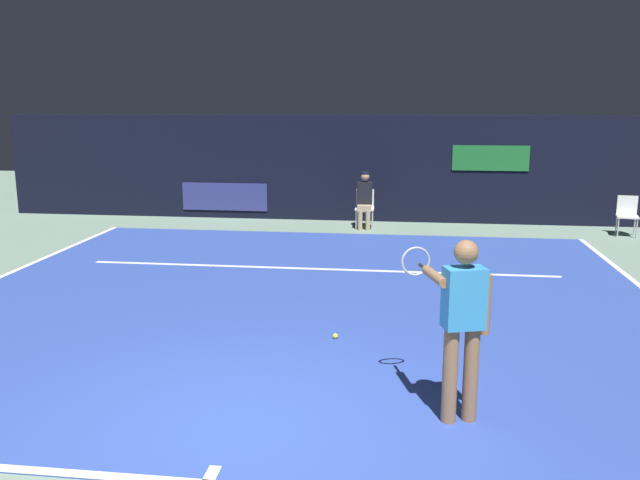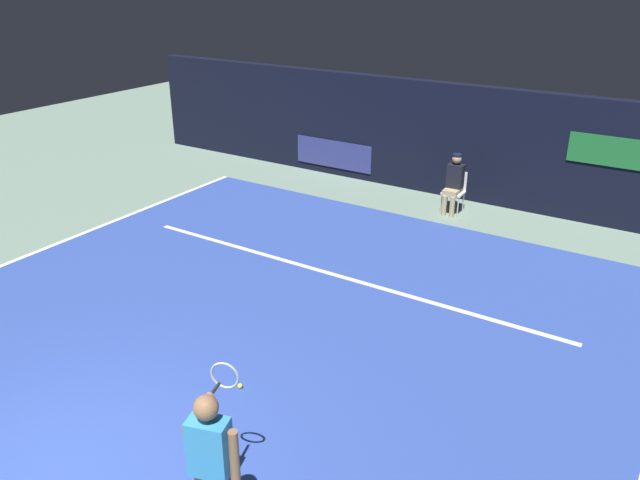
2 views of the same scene
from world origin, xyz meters
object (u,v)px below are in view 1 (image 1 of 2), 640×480
object	(u,v)px
tennis_player	(461,319)
courtside_chair_near	(627,213)
line_judge_on_chair	(365,199)
tennis_ball	(335,336)

from	to	relation	value
tennis_player	courtside_chair_near	bearing A→B (deg)	64.73
line_judge_on_chair	tennis_player	bearing A→B (deg)	-81.22
line_judge_on_chair	courtside_chair_near	xyz separation A→B (m)	(5.82, -0.12, -0.18)
tennis_player	tennis_ball	xyz separation A→B (m)	(-1.35, 1.96, -0.94)
line_judge_on_chair	tennis_ball	size ratio (longest dim) A/B	19.41
line_judge_on_chair	courtside_chair_near	distance (m)	5.82
courtside_chair_near	tennis_ball	distance (m)	9.28
tennis_player	tennis_ball	bearing A→B (deg)	124.58
tennis_player	line_judge_on_chair	xyz separation A→B (m)	(-1.45, 9.38, -0.30)
tennis_player	courtside_chair_near	size ratio (longest dim) A/B	1.97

